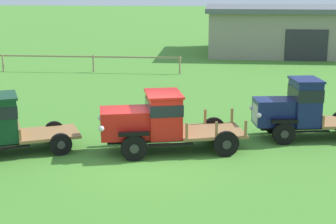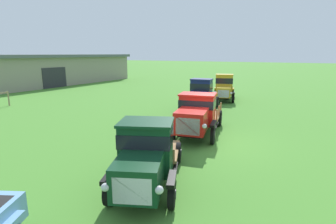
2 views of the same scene
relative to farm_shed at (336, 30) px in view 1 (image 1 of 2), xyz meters
name	(u,v)px [view 1 (image 1 of 2)]	position (x,y,z in m)	size (l,w,h in m)	color
ground_plane	(149,161)	(-12.28, -28.53, -1.98)	(240.00, 240.00, 0.00)	#47842D
farm_shed	(336,30)	(0.00, 0.00, 0.00)	(21.88, 10.32, 3.92)	gray
paddock_fence	(44,58)	(-21.56, -11.28, -1.07)	(18.62, 0.47, 1.17)	#997F60
vintage_truck_midrow_center	(156,120)	(-12.15, -27.45, -0.84)	(5.39, 2.99, 2.12)	black
vintage_truck_far_side	(299,109)	(-6.88, -25.40, -0.81)	(4.68, 2.28, 2.33)	black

